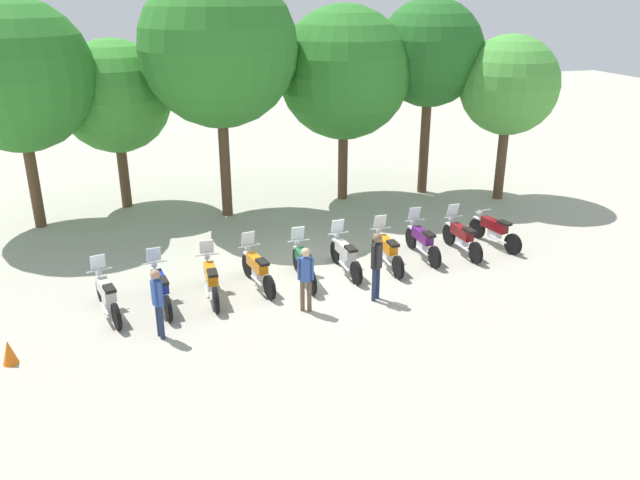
{
  "coord_description": "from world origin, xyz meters",
  "views": [
    {
      "loc": [
        -4.56,
        -15.35,
        7.36
      ],
      "look_at": [
        0.0,
        0.5,
        0.9
      ],
      "focal_mm": 35.71,
      "sensor_mm": 36.0,
      "label": 1
    }
  ],
  "objects_px": {
    "motorcycle_5": "(345,255)",
    "person_1": "(158,298)",
    "person_2": "(306,275)",
    "motorcycle_7": "(422,241)",
    "motorcycle_2": "(211,279)",
    "traffic_cone": "(9,352)",
    "motorcycle_1": "(160,287)",
    "tree_4": "(430,53)",
    "motorcycle_0": "(107,295)",
    "tree_3": "(344,73)",
    "motorcycle_3": "(257,269)",
    "motorcycle_6": "(387,250)",
    "motorcycle_8": "(462,237)",
    "tree_1": "(115,97)",
    "tree_5": "(509,86)",
    "person_0": "(377,261)",
    "tree_0": "(16,75)",
    "tree_2": "(219,48)",
    "motorcycle_9": "(494,230)",
    "motorcycle_4": "(304,263)"
  },
  "relations": [
    {
      "from": "motorcycle_1",
      "to": "person_2",
      "type": "bearing_deg",
      "value": -117.89
    },
    {
      "from": "motorcycle_7",
      "to": "traffic_cone",
      "type": "distance_m",
      "value": 11.2
    },
    {
      "from": "person_1",
      "to": "tree_3",
      "type": "xyz_separation_m",
      "value": [
        7.2,
        8.84,
        3.67
      ]
    },
    {
      "from": "motorcycle_5",
      "to": "person_1",
      "type": "bearing_deg",
      "value": 110.25
    },
    {
      "from": "person_2",
      "to": "tree_1",
      "type": "xyz_separation_m",
      "value": [
        -4.2,
        9.76,
        3.01
      ]
    },
    {
      "from": "motorcycle_2",
      "to": "motorcycle_5",
      "type": "distance_m",
      "value": 3.83
    },
    {
      "from": "motorcycle_2",
      "to": "motorcycle_0",
      "type": "bearing_deg",
      "value": 95.08
    },
    {
      "from": "motorcycle_1",
      "to": "motorcycle_7",
      "type": "bearing_deg",
      "value": -89.66
    },
    {
      "from": "motorcycle_5",
      "to": "tree_4",
      "type": "relative_size",
      "value": 0.3
    },
    {
      "from": "motorcycle_1",
      "to": "person_0",
      "type": "relative_size",
      "value": 1.21
    },
    {
      "from": "motorcycle_6",
      "to": "person_1",
      "type": "height_order",
      "value": "person_1"
    },
    {
      "from": "motorcycle_0",
      "to": "motorcycle_3",
      "type": "distance_m",
      "value": 3.83
    },
    {
      "from": "person_0",
      "to": "tree_0",
      "type": "height_order",
      "value": "tree_0"
    },
    {
      "from": "motorcycle_9",
      "to": "traffic_cone",
      "type": "relative_size",
      "value": 3.92
    },
    {
      "from": "person_2",
      "to": "traffic_cone",
      "type": "height_order",
      "value": "person_2"
    },
    {
      "from": "tree_1",
      "to": "motorcycle_7",
      "type": "bearing_deg",
      "value": -41.48
    },
    {
      "from": "motorcycle_1",
      "to": "person_1",
      "type": "distance_m",
      "value": 1.64
    },
    {
      "from": "motorcycle_1",
      "to": "motorcycle_7",
      "type": "xyz_separation_m",
      "value": [
        7.58,
        1.12,
        0.0
      ]
    },
    {
      "from": "motorcycle_1",
      "to": "tree_1",
      "type": "distance_m",
      "value": 9.24
    },
    {
      "from": "motorcycle_0",
      "to": "motorcycle_2",
      "type": "height_order",
      "value": "same"
    },
    {
      "from": "person_1",
      "to": "traffic_cone",
      "type": "bearing_deg",
      "value": 165.91
    },
    {
      "from": "person_0",
      "to": "motorcycle_6",
      "type": "bearing_deg",
      "value": 115.35
    },
    {
      "from": "motorcycle_1",
      "to": "motorcycle_4",
      "type": "bearing_deg",
      "value": -91.24
    },
    {
      "from": "motorcycle_0",
      "to": "person_2",
      "type": "distance_m",
      "value": 4.83
    },
    {
      "from": "motorcycle_0",
      "to": "person_0",
      "type": "xyz_separation_m",
      "value": [
        6.54,
        -1.04,
        0.55
      ]
    },
    {
      "from": "motorcycle_0",
      "to": "motorcycle_2",
      "type": "relative_size",
      "value": 0.98
    },
    {
      "from": "traffic_cone",
      "to": "motorcycle_7",
      "type": "bearing_deg",
      "value": 15.25
    },
    {
      "from": "tree_5",
      "to": "traffic_cone",
      "type": "bearing_deg",
      "value": -155.0
    },
    {
      "from": "tree_3",
      "to": "tree_4",
      "type": "distance_m",
      "value": 3.31
    },
    {
      "from": "motorcycle_3",
      "to": "tree_0",
      "type": "relative_size",
      "value": 0.3
    },
    {
      "from": "tree_5",
      "to": "motorcycle_6",
      "type": "bearing_deg",
      "value": -142.88
    },
    {
      "from": "motorcycle_0",
      "to": "tree_5",
      "type": "bearing_deg",
      "value": -82.4
    },
    {
      "from": "tree_2",
      "to": "tree_3",
      "type": "distance_m",
      "value": 4.66
    },
    {
      "from": "traffic_cone",
      "to": "motorcycle_8",
      "type": "bearing_deg",
      "value": 13.54
    },
    {
      "from": "tree_4",
      "to": "person_1",
      "type": "bearing_deg",
      "value": -140.05
    },
    {
      "from": "motorcycle_3",
      "to": "person_2",
      "type": "relative_size",
      "value": 1.3
    },
    {
      "from": "motorcycle_2",
      "to": "motorcycle_6",
      "type": "height_order",
      "value": "same"
    },
    {
      "from": "tree_2",
      "to": "traffic_cone",
      "type": "distance_m",
      "value": 11.54
    },
    {
      "from": "motorcycle_3",
      "to": "motorcycle_9",
      "type": "xyz_separation_m",
      "value": [
        7.58,
        0.89,
        -0.01
      ]
    },
    {
      "from": "tree_1",
      "to": "tree_5",
      "type": "xyz_separation_m",
      "value": [
        13.61,
        -2.88,
        0.23
      ]
    },
    {
      "from": "motorcycle_2",
      "to": "traffic_cone",
      "type": "distance_m",
      "value": 4.91
    },
    {
      "from": "person_2",
      "to": "motorcycle_7",
      "type": "bearing_deg",
      "value": 138.53
    },
    {
      "from": "motorcycle_6",
      "to": "motorcycle_8",
      "type": "bearing_deg",
      "value": -82.83
    },
    {
      "from": "motorcycle_2",
      "to": "motorcycle_3",
      "type": "bearing_deg",
      "value": -76.11
    },
    {
      "from": "motorcycle_2",
      "to": "person_0",
      "type": "distance_m",
      "value": 4.24
    },
    {
      "from": "person_0",
      "to": "tree_5",
      "type": "relative_size",
      "value": 0.3
    },
    {
      "from": "tree_4",
      "to": "traffic_cone",
      "type": "height_order",
      "value": "tree_4"
    },
    {
      "from": "motorcycle_9",
      "to": "person_2",
      "type": "distance_m",
      "value": 7.19
    },
    {
      "from": "motorcycle_1",
      "to": "motorcycle_6",
      "type": "distance_m",
      "value": 6.36
    },
    {
      "from": "motorcycle_0",
      "to": "tree_0",
      "type": "distance_m",
      "value": 8.78
    }
  ]
}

